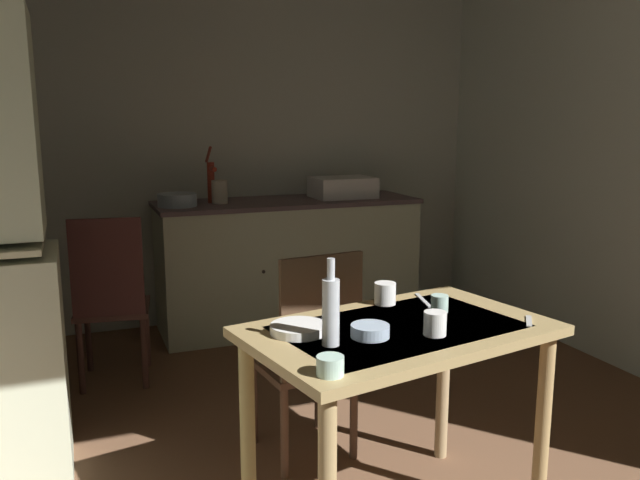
# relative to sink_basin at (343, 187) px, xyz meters

# --- Properties ---
(ground_plane) EXTENTS (5.14, 5.14, 0.00)m
(ground_plane) POSITION_rel_sink_basin_xyz_m (-0.89, -1.55, -1.01)
(ground_plane) COLOR brown
(wall_back) EXTENTS (4.24, 0.10, 2.45)m
(wall_back) POSITION_rel_sink_basin_xyz_m (-0.89, 0.37, 0.22)
(wall_back) COLOR silver
(wall_back) RESTS_ON ground
(counter_cabinet) EXTENTS (1.87, 0.64, 0.93)m
(counter_cabinet) POSITION_rel_sink_basin_xyz_m (-0.43, -0.00, -0.54)
(counter_cabinet) COLOR beige
(counter_cabinet) RESTS_ON ground
(sink_basin) EXTENTS (0.44, 0.34, 0.15)m
(sink_basin) POSITION_rel_sink_basin_xyz_m (0.00, 0.00, 0.00)
(sink_basin) COLOR silver
(sink_basin) RESTS_ON counter_cabinet
(hand_pump) EXTENTS (0.05, 0.27, 0.39)m
(hand_pump) POSITION_rel_sink_basin_xyz_m (-0.97, 0.05, 0.09)
(hand_pump) COLOR maroon
(hand_pump) RESTS_ON counter_cabinet
(mixing_bowl_counter) EXTENTS (0.26, 0.26, 0.09)m
(mixing_bowl_counter) POSITION_rel_sink_basin_xyz_m (-1.22, -0.05, -0.03)
(mixing_bowl_counter) COLOR #9EB2C6
(mixing_bowl_counter) RESTS_ON counter_cabinet
(stoneware_crock) EXTENTS (0.11, 0.11, 0.16)m
(stoneware_crock) POSITION_rel_sink_basin_xyz_m (-0.92, -0.01, 0.00)
(stoneware_crock) COLOR beige
(stoneware_crock) RESTS_ON counter_cabinet
(dining_table) EXTENTS (1.18, 0.85, 0.78)m
(dining_table) POSITION_rel_sink_basin_xyz_m (-0.81, -2.40, -0.35)
(dining_table) COLOR #A28855
(dining_table) RESTS_ON ground
(chair_far_side) EXTENTS (0.44, 0.44, 0.96)m
(chair_far_side) POSITION_rel_sink_basin_xyz_m (-0.95, -1.85, -0.51)
(chair_far_side) COLOR #4C3122
(chair_far_side) RESTS_ON ground
(chair_by_counter) EXTENTS (0.46, 0.46, 0.98)m
(chair_by_counter) POSITION_rel_sink_basin_xyz_m (-1.71, -0.68, -0.50)
(chair_by_counter) COLOR #4B2C25
(chair_by_counter) RESTS_ON ground
(serving_bowl_wide) EXTENTS (0.20, 0.20, 0.03)m
(serving_bowl_wide) POSITION_rel_sink_basin_xyz_m (-1.17, -2.34, -0.22)
(serving_bowl_wide) COLOR white
(serving_bowl_wide) RESTS_ON dining_table
(soup_bowl_small) EXTENTS (0.13, 0.13, 0.04)m
(soup_bowl_small) POSITION_rel_sink_basin_xyz_m (-0.96, -2.46, -0.21)
(soup_bowl_small) COLOR #9EB2C6
(soup_bowl_small) RESTS_ON dining_table
(teacup_cream) EXTENTS (0.09, 0.09, 0.09)m
(teacup_cream) POSITION_rel_sink_basin_xyz_m (-0.73, -2.13, -0.19)
(teacup_cream) COLOR white
(teacup_cream) RESTS_ON dining_table
(mug_dark) EXTENTS (0.08, 0.08, 0.06)m
(mug_dark) POSITION_rel_sink_basin_xyz_m (-1.21, -2.72, -0.20)
(mug_dark) COLOR #ADD1C1
(mug_dark) RESTS_ON dining_table
(mug_tall) EXTENTS (0.07, 0.07, 0.07)m
(mug_tall) POSITION_rel_sink_basin_xyz_m (-0.59, -2.31, -0.20)
(mug_tall) COLOR #ADD1C1
(mug_tall) RESTS_ON dining_table
(teacup_mint) EXTENTS (0.08, 0.08, 0.08)m
(teacup_mint) POSITION_rel_sink_basin_xyz_m (-0.74, -2.53, -0.19)
(teacup_mint) COLOR white
(teacup_mint) RESTS_ON dining_table
(glass_bottle) EXTENTS (0.06, 0.06, 0.29)m
(glass_bottle) POSITION_rel_sink_basin_xyz_m (-1.11, -2.49, -0.11)
(glass_bottle) COLOR #B7BCC1
(glass_bottle) RESTS_ON dining_table
(table_knife) EXTENTS (0.06, 0.19, 0.00)m
(table_knife) POSITION_rel_sink_basin_xyz_m (-0.57, -2.15, -0.23)
(table_knife) COLOR silver
(table_knife) RESTS_ON dining_table
(teaspoon_near_bowl) EXTENTS (0.09, 0.11, 0.00)m
(teaspoon_near_bowl) POSITION_rel_sink_basin_xyz_m (-0.34, -2.53, -0.23)
(teaspoon_near_bowl) COLOR beige
(teaspoon_near_bowl) RESTS_ON dining_table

